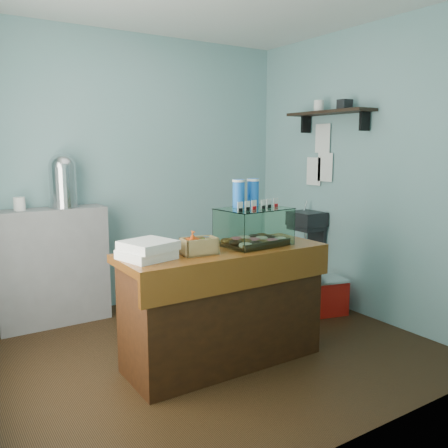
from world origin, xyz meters
TOP-DOWN VIEW (x-y plane):
  - ground at (0.00, 0.00)m, footprint 3.50×3.50m
  - room_shell at (0.03, 0.01)m, footprint 3.54×3.04m
  - counter at (0.00, -0.25)m, footprint 1.60×0.60m
  - back_shelf at (-0.90, 1.32)m, footprint 1.00×0.32m
  - display_case at (0.29, -0.22)m, footprint 0.57×0.44m
  - condiment_crate at (-0.25, -0.31)m, footprint 0.26×0.17m
  - pastry_boxes at (-0.61, -0.24)m, footprint 0.40×0.39m
  - coffee_urn at (-0.76, 1.31)m, footprint 0.27×0.27m
  - red_cooler at (1.45, 0.12)m, footprint 0.47×0.40m

SIDE VIEW (x-z plane):
  - ground at x=0.00m, z-range 0.00..0.00m
  - red_cooler at x=1.45m, z-range 0.00..0.36m
  - counter at x=0.00m, z-range 0.01..0.91m
  - back_shelf at x=-0.90m, z-range 0.00..1.10m
  - condiment_crate at x=-0.25m, z-range 0.88..1.05m
  - pastry_boxes at x=-0.61m, z-range 0.90..1.03m
  - display_case at x=0.29m, z-range 0.81..1.32m
  - coffee_urn at x=-0.76m, z-range 1.11..1.61m
  - room_shell at x=0.03m, z-range 0.30..3.12m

